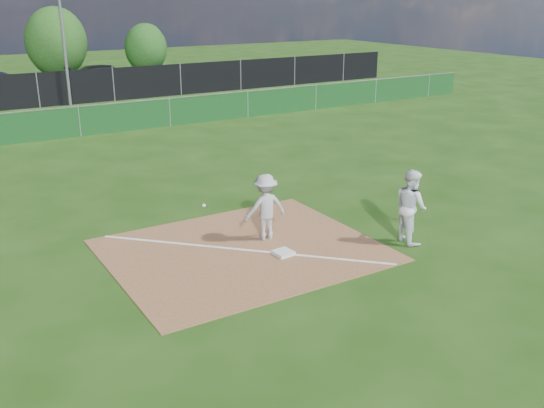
{
  "coord_description": "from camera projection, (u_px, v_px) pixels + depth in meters",
  "views": [
    {
      "loc": [
        -6.16,
        -10.34,
        5.62
      ],
      "look_at": [
        0.79,
        1.0,
        1.0
      ],
      "focal_mm": 40.0,
      "sensor_mm": 36.0,
      "label": 1
    }
  ],
  "objects": [
    {
      "name": "play_at_first",
      "position": [
        265.0,
        207.0,
        14.4
      ],
      "size": [
        2.25,
        0.68,
        1.61
      ],
      "color": "silver",
      "rests_on": "infield_dirt"
    },
    {
      "name": "tree_mid",
      "position": [
        56.0,
        42.0,
        41.45
      ],
      "size": [
        4.11,
        4.11,
        4.88
      ],
      "color": "#382316",
      "rests_on": "ground"
    },
    {
      "name": "parking_lot",
      "position": [
        22.0,
        95.0,
        35.76
      ],
      "size": [
        46.0,
        9.0,
        0.01
      ],
      "primitive_type": "cube",
      "color": "black",
      "rests_on": "ground"
    },
    {
      "name": "light_pole",
      "position": [
        62.0,
        28.0,
        30.92
      ],
      "size": [
        0.16,
        0.16,
        8.0
      ],
      "primitive_type": "cylinder",
      "color": "slate",
      "rests_on": "ground"
    },
    {
      "name": "black_fence",
      "position": [
        38.0,
        90.0,
        31.44
      ],
      "size": [
        46.0,
        0.04,
        1.8
      ],
      "primitive_type": "cube",
      "color": "black",
      "rests_on": "ground"
    },
    {
      "name": "first_base",
      "position": [
        283.0,
        253.0,
        13.74
      ],
      "size": [
        0.44,
        0.44,
        0.09
      ],
      "primitive_type": "cube",
      "rotation": [
        0.0,
        0.0,
        0.08
      ],
      "color": "white",
      "rests_on": "infield_dirt"
    },
    {
      "name": "infield_dirt",
      "position": [
        243.0,
        250.0,
        14.01
      ],
      "size": [
        6.0,
        5.0,
        0.02
      ],
      "primitive_type": "cube",
      "color": "brown",
      "rests_on": "ground"
    },
    {
      "name": "runner",
      "position": [
        411.0,
        206.0,
        14.27
      ],
      "size": [
        0.81,
        0.97,
        1.78
      ],
      "primitive_type": "imported",
      "rotation": [
        0.0,
        0.0,
        1.4
      ],
      "color": "white",
      "rests_on": "ground"
    },
    {
      "name": "ground",
      "position": [
        119.0,
        163.0,
        21.26
      ],
      "size": [
        90.0,
        90.0,
        0.0
      ],
      "primitive_type": "plane",
      "color": "#1B400D",
      "rests_on": "ground"
    },
    {
      "name": "green_fence",
      "position": [
        80.0,
        122.0,
        25.09
      ],
      "size": [
        44.0,
        0.05,
        1.2
      ],
      "primitive_type": "cube",
      "color": "#103B16",
      "rests_on": "ground"
    },
    {
      "name": "tree_right",
      "position": [
        146.0,
        48.0,
        44.5
      ],
      "size": [
        3.08,
        3.08,
        3.65
      ],
      "color": "#382316",
      "rests_on": "ground"
    },
    {
      "name": "foul_line",
      "position": [
        243.0,
        250.0,
        14.01
      ],
      "size": [
        5.01,
        5.01,
        0.01
      ],
      "primitive_type": "cube",
      "rotation": [
        0.0,
        0.0,
        0.79
      ],
      "color": "white",
      "rests_on": "infield_dirt"
    },
    {
      "name": "car_right",
      "position": [
        108.0,
        77.0,
        37.79
      ],
      "size": [
        5.16,
        2.5,
        1.45
      ],
      "primitive_type": "imported",
      "rotation": [
        0.0,
        0.0,
        1.47
      ],
      "color": "black",
      "rests_on": "parking_lot"
    },
    {
      "name": "car_mid",
      "position": [
        0.0,
        85.0,
        34.4
      ],
      "size": [
        4.57,
        2.51,
        1.43
      ],
      "primitive_type": "imported",
      "rotation": [
        0.0,
        0.0,
        1.33
      ],
      "color": "black",
      "rests_on": "parking_lot"
    }
  ]
}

